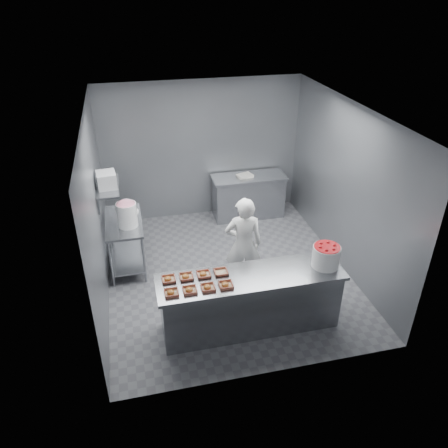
{
  "coord_description": "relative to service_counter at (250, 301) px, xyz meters",
  "views": [
    {
      "loc": [
        -1.45,
        -5.95,
        4.47
      ],
      "look_at": [
        -0.11,
        -0.2,
        1.08
      ],
      "focal_mm": 35.0,
      "sensor_mm": 36.0,
      "label": 1
    }
  ],
  "objects": [
    {
      "name": "floor",
      "position": [
        0.0,
        1.35,
        -0.45
      ],
      "size": [
        4.5,
        4.5,
        0.0
      ],
      "primitive_type": "plane",
      "color": "#4C4C51",
      "rests_on": "ground"
    },
    {
      "name": "ceiling",
      "position": [
        0.0,
        1.35,
        2.35
      ],
      "size": [
        4.5,
        4.5,
        0.0
      ],
      "primitive_type": "plane",
      "rotation": [
        3.14,
        0.0,
        0.0
      ],
      "color": "white",
      "rests_on": "wall_back"
    },
    {
      "name": "wall_back",
      "position": [
        0.0,
        3.6,
        0.95
      ],
      "size": [
        4.0,
        0.04,
        2.8
      ],
      "primitive_type": "cube",
      "color": "slate",
      "rests_on": "ground"
    },
    {
      "name": "wall_left",
      "position": [
        -2.0,
        1.35,
        0.95
      ],
      "size": [
        0.04,
        4.5,
        2.8
      ],
      "primitive_type": "cube",
      "color": "slate",
      "rests_on": "ground"
    },
    {
      "name": "wall_right",
      "position": [
        2.0,
        1.35,
        0.95
      ],
      "size": [
        0.04,
        4.5,
        2.8
      ],
      "primitive_type": "cube",
      "color": "slate",
      "rests_on": "ground"
    },
    {
      "name": "service_counter",
      "position": [
        0.0,
        0.0,
        0.0
      ],
      "size": [
        2.6,
        0.7,
        0.9
      ],
      "color": "slate",
      "rests_on": "ground"
    },
    {
      "name": "prep_table",
      "position": [
        -1.65,
        1.95,
        0.14
      ],
      "size": [
        0.6,
        1.2,
        0.9
      ],
      "color": "slate",
      "rests_on": "ground"
    },
    {
      "name": "back_counter",
      "position": [
        0.9,
        3.25,
        -0.0
      ],
      "size": [
        1.5,
        0.6,
        0.9
      ],
      "color": "slate",
      "rests_on": "ground"
    },
    {
      "name": "wall_shelf",
      "position": [
        -1.82,
        1.95,
        1.1
      ],
      "size": [
        0.35,
        0.9,
        0.03
      ],
      "primitive_type": "cube",
      "color": "slate",
      "rests_on": "wall_left"
    },
    {
      "name": "tray_0",
      "position": [
        -1.11,
        -0.15,
        0.47
      ],
      "size": [
        0.19,
        0.18,
        0.06
      ],
      "color": "tan",
      "rests_on": "service_counter"
    },
    {
      "name": "tray_1",
      "position": [
        -0.87,
        -0.15,
        0.47
      ],
      "size": [
        0.19,
        0.18,
        0.06
      ],
      "color": "tan",
      "rests_on": "service_counter"
    },
    {
      "name": "tray_2",
      "position": [
        -0.63,
        -0.15,
        0.47
      ],
      "size": [
        0.19,
        0.18,
        0.06
      ],
      "color": "tan",
      "rests_on": "service_counter"
    },
    {
      "name": "tray_3",
      "position": [
        -0.39,
        -0.15,
        0.47
      ],
      "size": [
        0.19,
        0.18,
        0.06
      ],
      "color": "tan",
      "rests_on": "service_counter"
    },
    {
      "name": "tray_4",
      "position": [
        -1.11,
        0.15,
        0.47
      ],
      "size": [
        0.19,
        0.18,
        0.06
      ],
      "color": "tan",
      "rests_on": "service_counter"
    },
    {
      "name": "tray_5",
      "position": [
        -0.87,
        0.15,
        0.47
      ],
      "size": [
        0.19,
        0.18,
        0.06
      ],
      "color": "tan",
      "rests_on": "service_counter"
    },
    {
      "name": "tray_6",
      "position": [
        -0.63,
        0.15,
        0.47
      ],
      "size": [
        0.19,
        0.18,
        0.06
      ],
      "color": "tan",
      "rests_on": "service_counter"
    },
    {
      "name": "tray_7",
      "position": [
        -0.39,
        0.15,
        0.47
      ],
      "size": [
        0.19,
        0.18,
        0.04
      ],
      "color": "tan",
      "rests_on": "service_counter"
    },
    {
      "name": "worker",
      "position": [
        0.15,
        0.93,
        0.35
      ],
      "size": [
        0.64,
        0.47,
        1.61
      ],
      "primitive_type": "imported",
      "rotation": [
        0.0,
        0.0,
        2.98
      ],
      "color": "white",
      "rests_on": "ground"
    },
    {
      "name": "strawberry_tub",
      "position": [
        1.08,
        -0.01,
        0.62
      ],
      "size": [
        0.39,
        0.39,
        0.32
      ],
      "color": "white",
      "rests_on": "service_counter"
    },
    {
      "name": "glaze_bucket",
      "position": [
        -1.57,
        1.76,
        0.66
      ],
      "size": [
        0.34,
        0.32,
        0.5
      ],
      "color": "white",
      "rests_on": "prep_table"
    },
    {
      "name": "bucket_lid",
      "position": [
        -1.54,
        2.23,
        0.46
      ],
      "size": [
        0.37,
        0.37,
        0.03
      ],
      "primitive_type": "cylinder",
      "rotation": [
        0.0,
        0.0,
        0.15
      ],
      "color": "white",
      "rests_on": "prep_table"
    },
    {
      "name": "rag",
      "position": [
        -1.67,
        2.39,
        0.46
      ],
      "size": [
        0.17,
        0.15,
        0.02
      ],
      "primitive_type": "cube",
      "rotation": [
        0.0,
        0.0,
        0.18
      ],
      "color": "#CCB28C",
      "rests_on": "prep_table"
    },
    {
      "name": "appliance",
      "position": [
        -1.82,
        1.89,
        1.24
      ],
      "size": [
        0.32,
        0.36,
        0.25
      ],
      "primitive_type": "cube",
      "rotation": [
        0.0,
        0.0,
        0.1
      ],
      "color": "gray",
      "rests_on": "wall_shelf"
    },
    {
      "name": "paper_stack",
      "position": [
        0.81,
        3.25,
        0.47
      ],
      "size": [
        0.34,
        0.27,
        0.05
      ],
      "primitive_type": "cube",
      "rotation": [
        0.0,
        0.0,
        0.19
      ],
      "color": "silver",
      "rests_on": "back_counter"
    }
  ]
}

